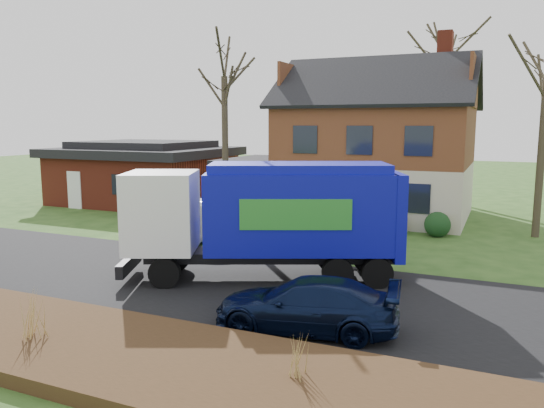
% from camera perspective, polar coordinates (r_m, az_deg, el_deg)
% --- Properties ---
extents(ground, '(120.00, 120.00, 0.00)m').
position_cam_1_polar(ground, '(16.26, -7.22, -8.37)').
color(ground, '#264717').
rests_on(ground, ground).
extents(road, '(80.00, 7.00, 0.02)m').
position_cam_1_polar(road, '(16.26, -7.22, -8.33)').
color(road, black).
rests_on(road, ground).
extents(mulch_verge, '(80.00, 3.50, 0.30)m').
position_cam_1_polar(mulch_verge, '(12.25, -20.47, -13.91)').
color(mulch_verge, '#2F1F0F').
rests_on(mulch_verge, ground).
extents(main_house, '(12.95, 8.95, 9.26)m').
position_cam_1_polar(main_house, '(28.00, 10.26, 7.05)').
color(main_house, beige).
rests_on(main_house, ground).
extents(ranch_house, '(9.80, 8.20, 3.70)m').
position_cam_1_polar(ranch_house, '(33.21, -13.54, 3.35)').
color(ranch_house, maroon).
rests_on(ranch_house, ground).
extents(garbage_truck, '(8.52, 5.38, 3.57)m').
position_cam_1_polar(garbage_truck, '(16.02, -0.28, -0.99)').
color(garbage_truck, black).
rests_on(garbage_truck, ground).
extents(silver_sedan, '(5.35, 2.52, 1.69)m').
position_cam_1_polar(silver_sedan, '(21.20, -6.25, -1.99)').
color(silver_sedan, '#A9ADB1').
rests_on(silver_sedan, ground).
extents(navy_wagon, '(4.45, 2.34, 1.23)m').
position_cam_1_polar(navy_wagon, '(12.43, 3.67, -10.74)').
color(navy_wagon, black).
rests_on(navy_wagon, ground).
extents(tree_front_west, '(3.19, 3.19, 9.48)m').
position_cam_1_polar(tree_front_west, '(24.42, -5.19, 15.84)').
color(tree_front_west, '#3A3123').
rests_on(tree_front_west, ground).
extents(tree_back, '(4.09, 4.09, 12.95)m').
position_cam_1_polar(tree_back, '(34.95, 18.37, 18.20)').
color(tree_back, '#383122').
rests_on(tree_back, ground).
extents(grass_clump_mid, '(0.36, 0.30, 1.00)m').
position_cam_1_polar(grass_clump_mid, '(12.30, -24.19, -10.81)').
color(grass_clump_mid, '#AA874B').
rests_on(grass_clump_mid, mulch_verge).
extents(grass_clump_east, '(0.30, 0.25, 0.75)m').
position_cam_1_polar(grass_clump_east, '(9.71, 2.69, -16.08)').
color(grass_clump_east, olive).
rests_on(grass_clump_east, mulch_verge).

